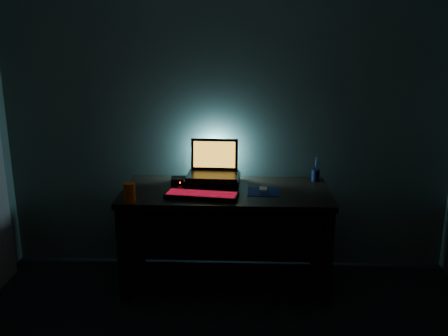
% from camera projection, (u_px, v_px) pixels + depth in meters
% --- Properties ---
extents(room, '(3.50, 4.00, 2.50)m').
position_uv_depth(room, '(211.00, 196.00, 1.92)').
color(room, black).
rests_on(room, ground).
extents(desk, '(1.50, 0.70, 0.75)m').
position_uv_depth(desk, '(226.00, 220.00, 3.73)').
color(desk, black).
rests_on(desk, ground).
extents(riser, '(0.41, 0.32, 0.06)m').
position_uv_depth(riser, '(213.00, 180.00, 3.74)').
color(riser, black).
rests_on(riser, desk).
extents(laptop, '(0.39, 0.30, 0.26)m').
position_uv_depth(laptop, '(213.00, 167.00, 3.77)').
color(laptop, black).
rests_on(laptop, riser).
extents(keyboard, '(0.52, 0.23, 0.03)m').
position_uv_depth(keyboard, '(202.00, 195.00, 3.45)').
color(keyboard, black).
rests_on(keyboard, desk).
extents(mousepad, '(0.23, 0.21, 0.00)m').
position_uv_depth(mousepad, '(263.00, 192.00, 3.56)').
color(mousepad, navy).
rests_on(mousepad, desk).
extents(mouse, '(0.06, 0.09, 0.03)m').
position_uv_depth(mouse, '(263.00, 190.00, 3.56)').
color(mouse, '#9F9EA4').
rests_on(mouse, mousepad).
extents(pen_cup, '(0.07, 0.07, 0.09)m').
position_uv_depth(pen_cup, '(316.00, 175.00, 3.82)').
color(pen_cup, black).
rests_on(pen_cup, desk).
extents(juice_glass, '(0.09, 0.09, 0.14)m').
position_uv_depth(juice_glass, '(130.00, 193.00, 3.33)').
color(juice_glass, orange).
rests_on(juice_glass, desk).
extents(router, '(0.15, 0.12, 0.05)m').
position_uv_depth(router, '(180.00, 180.00, 3.76)').
color(router, black).
rests_on(router, desk).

